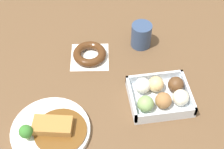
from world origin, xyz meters
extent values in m
plane|color=brown|center=(0.00, 0.00, 0.00)|extent=(1.60, 1.60, 0.00)
cylinder|color=white|center=(-0.14, -0.10, 0.01)|extent=(0.23, 0.23, 0.02)
cylinder|color=brown|center=(-0.11, -0.12, 0.02)|extent=(0.15, 0.15, 0.01)
cube|color=#A87538|center=(-0.13, -0.10, 0.04)|extent=(0.12, 0.08, 0.02)
cylinder|color=white|center=(-0.18, -0.08, 0.02)|extent=(0.06, 0.06, 0.00)
ellipsoid|color=yellow|center=(-0.18, -0.08, 0.03)|extent=(0.02, 0.02, 0.01)
cylinder|color=#8CB766|center=(-0.21, -0.12, 0.03)|extent=(0.01, 0.01, 0.02)
sphere|color=#387A2D|center=(-0.21, -0.12, 0.05)|extent=(0.04, 0.04, 0.04)
cube|color=silver|center=(0.20, -0.04, 0.01)|extent=(0.19, 0.16, 0.01)
cube|color=silver|center=(0.11, -0.04, 0.03)|extent=(0.01, 0.16, 0.03)
cube|color=silver|center=(0.29, -0.04, 0.03)|extent=(0.01, 0.16, 0.03)
cube|color=silver|center=(0.20, -0.11, 0.03)|extent=(0.19, 0.01, 0.03)
cube|color=silver|center=(0.20, 0.04, 0.03)|extent=(0.19, 0.01, 0.03)
sphere|color=#84A860|center=(0.14, -0.07, 0.04)|extent=(0.05, 0.05, 0.05)
sphere|color=#9E6B3D|center=(0.20, -0.07, 0.04)|extent=(0.05, 0.05, 0.05)
sphere|color=#EFE5C6|center=(0.25, -0.06, 0.04)|extent=(0.05, 0.05, 0.05)
sphere|color=silver|center=(0.15, 0.00, 0.04)|extent=(0.05, 0.05, 0.05)
sphere|color=#DBB77A|center=(0.19, 0.00, 0.04)|extent=(0.05, 0.05, 0.05)
sphere|color=brown|center=(0.25, -0.01, 0.04)|extent=(0.05, 0.05, 0.05)
cube|color=white|center=(0.00, 0.18, 0.00)|extent=(0.15, 0.15, 0.00)
torus|color=#4C2B14|center=(0.00, 0.18, 0.02)|extent=(0.12, 0.12, 0.03)
cylinder|color=#33476B|center=(0.19, 0.22, 0.05)|extent=(0.07, 0.07, 0.09)
camera|label=1|loc=(-0.04, -0.62, 0.84)|focal=52.53mm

